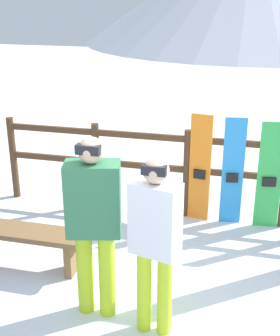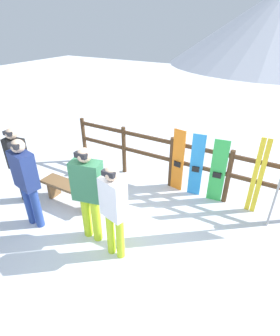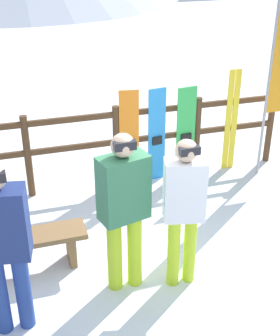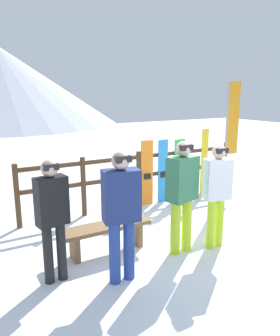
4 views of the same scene
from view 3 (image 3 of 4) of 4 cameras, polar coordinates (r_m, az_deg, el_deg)
name	(u,v)px [view 3 (image 3 of 4)]	position (r m, az deg, el deg)	size (l,w,h in m)	color
ground_plane	(167,271)	(5.36, 3.30, -12.40)	(40.00, 40.00, 0.00)	white
fence	(116,139)	(6.75, -2.90, 3.57)	(5.16, 0.10, 1.21)	#4C331E
bench	(22,245)	(5.32, -14.13, -9.11)	(1.40, 0.36, 0.45)	brown
person_navy	(3,240)	(4.25, -16.35, -8.46)	(0.50, 0.34, 1.75)	navy
person_plaid_green	(124,204)	(4.59, -1.98, -4.39)	(0.53, 0.37, 1.75)	#B7D826
person_white	(184,204)	(4.67, 5.38, -4.37)	(0.45, 0.31, 1.67)	#B7D826
snowboard_orange	(129,139)	(6.74, -1.32, 3.60)	(0.28, 0.09, 1.44)	orange
snowboard_blue	(157,136)	(6.86, 2.05, 3.95)	(0.27, 0.09, 1.43)	#288CE0
snowboard_green	(186,133)	(7.02, 5.59, 4.29)	(0.31, 0.08, 1.40)	green
ski_pair_yellow	(231,121)	(7.29, 11.06, 5.66)	(0.19, 0.02, 1.60)	yellow
rental_flag	(278,68)	(7.03, 16.51, 11.65)	(0.40, 0.04, 2.69)	#99999E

